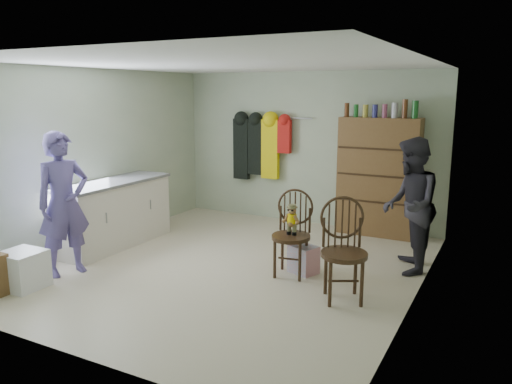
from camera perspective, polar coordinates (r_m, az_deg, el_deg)
The scene contains 11 objects.
ground_plane at distance 6.41m, azimuth -2.84°, elevation -8.46°, with size 5.00×5.00×0.00m, color beige.
room_walls at distance 6.52m, azimuth -0.59°, elevation 6.13°, with size 5.00×5.00×5.00m.
counter at distance 7.42m, azimuth -15.98°, elevation -2.33°, with size 0.64×1.86×0.94m.
plastic_tub at distance 6.25m, azimuth -25.11°, elevation -8.03°, with size 0.45×0.42×0.42m, color white.
chair_front at distance 5.99m, azimuth 4.17°, elevation -4.07°, with size 0.52×0.52×1.03m.
chair_far at distance 5.36m, azimuth 9.95°, elevation -6.03°, with size 0.66×0.66×1.09m.
striped_bag at distance 6.16m, azimuth 5.45°, elevation -7.66°, with size 0.32×0.25×0.34m, color #E57277.
person_left at distance 6.36m, azimuth -21.13°, elevation -1.27°, with size 0.63×0.41×1.73m, color #5C4F92.
person_right at distance 6.29m, azimuth 17.18°, elevation -1.51°, with size 0.80×0.63×1.65m, color #2D2B33.
dresser at distance 7.81m, azimuth 13.80°, elevation 1.76°, with size 1.20×0.39×2.07m.
coat_rack at distance 8.56m, azimuth 0.40°, elevation 5.19°, with size 1.42×0.12×1.09m.
Camera 1 is at (3.08, -5.19, 2.18)m, focal length 35.00 mm.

